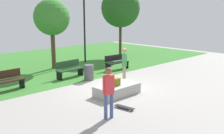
{
  "coord_description": "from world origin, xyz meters",
  "views": [
    {
      "loc": [
        -8.23,
        -8.42,
        3.45
      ],
      "look_at": [
        -0.76,
        -0.69,
        1.17
      ],
      "focal_mm": 41.0,
      "sensor_mm": 36.0,
      "label": 1
    }
  ],
  "objects": [
    {
      "name": "lamp_post",
      "position": [
        2.93,
        5.89,
        2.87
      ],
      "size": [
        0.28,
        0.28,
        4.81
      ],
      "color": "black",
      "rests_on": "ground_plane"
    },
    {
      "name": "trash_bin",
      "position": [
        -0.06,
        1.76,
        0.41
      ],
      "size": [
        0.51,
        0.51,
        0.81
      ],
      "primitive_type": "cylinder",
      "color": "#4C4C51",
      "rests_on": "ground_plane"
    },
    {
      "name": "park_bench_center_lawn",
      "position": [
        2.78,
        2.56,
        0.48
      ],
      "size": [
        1.63,
        0.58,
        0.91
      ],
      "color": "black",
      "rests_on": "ground_plane"
    },
    {
      "name": "backpack_on_ledge",
      "position": [
        -0.86,
        -1.08,
        0.6
      ],
      "size": [
        0.29,
        0.22,
        0.32
      ],
      "primitive_type": "cube",
      "rotation": [
        0.0,
        0.0,
        3.21
      ],
      "color": "olive",
      "rests_on": "concrete_ledge"
    },
    {
      "name": "park_bench_near_lamppost",
      "position": [
        -3.96,
        2.9,
        0.48
      ],
      "size": [
        1.62,
        0.56,
        0.91
      ],
      "color": "#331E14",
      "rests_on": "ground_plane"
    },
    {
      "name": "grass_lawn",
      "position": [
        0.0,
        7.82,
        0.0
      ],
      "size": [
        26.6,
        12.36,
        0.01
      ],
      "primitive_type": "cube",
      "color": "#387A2D",
      "rests_on": "ground_plane"
    },
    {
      "name": "skater_performing_trick",
      "position": [
        -2.74,
        -2.59,
        1.03
      ],
      "size": [
        0.42,
        0.27,
        1.74
      ],
      "color": "#3F5184",
      "rests_on": "ground_plane"
    },
    {
      "name": "concrete_ledge",
      "position": [
        -0.76,
        -1.0,
        0.22
      ],
      "size": [
        1.95,
        1.02,
        0.44
      ],
      "primitive_type": "cube",
      "color": "#A8A59E",
      "rests_on": "ground_plane"
    },
    {
      "name": "ground_plane",
      "position": [
        0.0,
        0.0,
        0.0
      ],
      "size": [
        28.0,
        28.0,
        0.0
      ],
      "primitive_type": "plane",
      "color": "#9E9993"
    },
    {
      "name": "park_bench_by_oak",
      "position": [
        -0.47,
        2.95,
        0.48
      ],
      "size": [
        1.63,
        0.6,
        0.91
      ],
      "color": "#1E4223",
      "rests_on": "ground_plane"
    },
    {
      "name": "skateboard_by_ledge",
      "position": [
        -1.74,
        -2.36,
        0.06
      ],
      "size": [
        0.32,
        0.82,
        0.08
      ],
      "color": "black",
      "rests_on": "ground_plane"
    },
    {
      "name": "skater_watching",
      "position": [
        0.83,
        0.07,
        1.05
      ],
      "size": [
        0.35,
        0.38,
        1.78
      ],
      "color": "tan",
      "rests_on": "ground_plane"
    },
    {
      "name": "tree_young_birch",
      "position": [
        0.16,
        5.55,
        3.16
      ],
      "size": [
        2.21,
        2.21,
        4.3
      ],
      "color": "#4C3823",
      "rests_on": "grass_lawn"
    },
    {
      "name": "tree_tall_oak",
      "position": [
        6.59,
        5.94,
        3.83
      ],
      "size": [
        3.05,
        3.05,
        5.36
      ],
      "color": "#42301E",
      "rests_on": "grass_lawn"
    }
  ]
}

